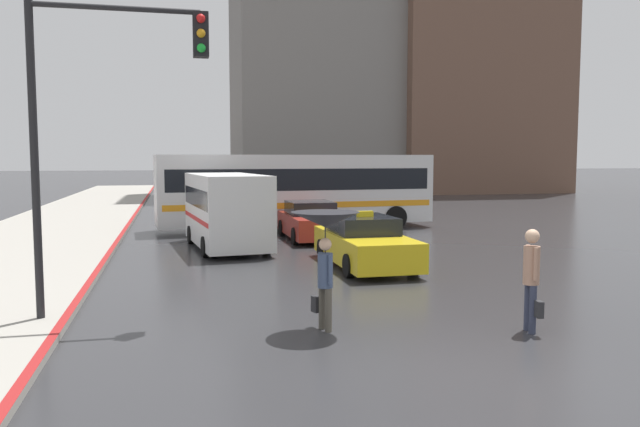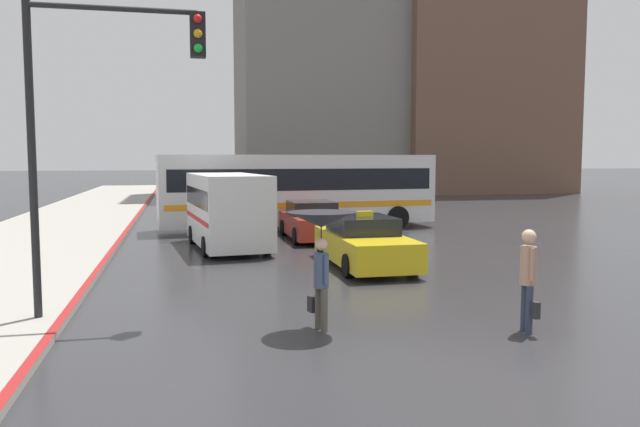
{
  "view_description": "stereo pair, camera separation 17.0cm",
  "coord_description": "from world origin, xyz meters",
  "px_view_note": "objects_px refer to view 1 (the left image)",
  "views": [
    {
      "loc": [
        -3.61,
        -7.94,
        2.97
      ],
      "look_at": [
        0.44,
        9.26,
        1.4
      ],
      "focal_mm": 35.0,
      "sensor_mm": 36.0,
      "label": 1
    },
    {
      "loc": [
        -3.44,
        -7.98,
        2.97
      ],
      "look_at": [
        0.44,
        9.26,
        1.4
      ],
      "focal_mm": 35.0,
      "sensor_mm": 36.0,
      "label": 2
    }
  ],
  "objects_px": {
    "sedan_red": "(311,222)",
    "taxi": "(364,243)",
    "pedestrian_man": "(532,274)",
    "pedestrian_with_umbrella": "(325,231)",
    "ambulance_van": "(226,208)",
    "city_bus": "(296,188)",
    "traffic_light": "(103,96)"
  },
  "relations": [
    {
      "from": "sedan_red",
      "to": "taxi",
      "type": "bearing_deg",
      "value": 91.73
    },
    {
      "from": "pedestrian_man",
      "to": "pedestrian_with_umbrella",
      "type": "bearing_deg",
      "value": -95.08
    },
    {
      "from": "sedan_red",
      "to": "ambulance_van",
      "type": "relative_size",
      "value": 0.8
    },
    {
      "from": "ambulance_van",
      "to": "city_bus",
      "type": "bearing_deg",
      "value": -129.31
    },
    {
      "from": "taxi",
      "to": "pedestrian_man",
      "type": "distance_m",
      "value": 6.95
    },
    {
      "from": "pedestrian_man",
      "to": "sedan_red",
      "type": "bearing_deg",
      "value": -165.49
    },
    {
      "from": "ambulance_van",
      "to": "pedestrian_man",
      "type": "xyz_separation_m",
      "value": [
        4.23,
        -11.17,
        -0.34
      ]
    },
    {
      "from": "sedan_red",
      "to": "traffic_light",
      "type": "height_order",
      "value": "traffic_light"
    },
    {
      "from": "pedestrian_with_umbrella",
      "to": "taxi",
      "type": "bearing_deg",
      "value": -39.23
    },
    {
      "from": "sedan_red",
      "to": "traffic_light",
      "type": "bearing_deg",
      "value": 59.88
    },
    {
      "from": "pedestrian_with_umbrella",
      "to": "ambulance_van",
      "type": "bearing_deg",
      "value": -11.32
    },
    {
      "from": "taxi",
      "to": "traffic_light",
      "type": "distance_m",
      "value": 8.42
    },
    {
      "from": "taxi",
      "to": "city_bus",
      "type": "height_order",
      "value": "city_bus"
    },
    {
      "from": "taxi",
      "to": "city_bus",
      "type": "relative_size",
      "value": 0.4
    },
    {
      "from": "ambulance_van",
      "to": "pedestrian_man",
      "type": "relative_size",
      "value": 3.03
    },
    {
      "from": "taxi",
      "to": "pedestrian_man",
      "type": "height_order",
      "value": "pedestrian_man"
    },
    {
      "from": "city_bus",
      "to": "traffic_light",
      "type": "height_order",
      "value": "traffic_light"
    },
    {
      "from": "sedan_red",
      "to": "pedestrian_with_umbrella",
      "type": "relative_size",
      "value": 2.09
    },
    {
      "from": "pedestrian_with_umbrella",
      "to": "sedan_red",
      "type": "bearing_deg",
      "value": -27.25
    },
    {
      "from": "sedan_red",
      "to": "pedestrian_man",
      "type": "height_order",
      "value": "pedestrian_man"
    },
    {
      "from": "ambulance_van",
      "to": "pedestrian_man",
      "type": "distance_m",
      "value": 11.95
    },
    {
      "from": "sedan_red",
      "to": "city_bus",
      "type": "xyz_separation_m",
      "value": [
        0.11,
        3.38,
        1.08
      ]
    },
    {
      "from": "ambulance_van",
      "to": "pedestrian_with_umbrella",
      "type": "relative_size",
      "value": 2.62
    },
    {
      "from": "city_bus",
      "to": "pedestrian_man",
      "type": "bearing_deg",
      "value": -0.98
    },
    {
      "from": "taxi",
      "to": "sedan_red",
      "type": "xyz_separation_m",
      "value": [
        -0.18,
        6.0,
        0.0
      ]
    },
    {
      "from": "pedestrian_man",
      "to": "traffic_light",
      "type": "bearing_deg",
      "value": -98.82
    },
    {
      "from": "sedan_red",
      "to": "city_bus",
      "type": "distance_m",
      "value": 3.55
    },
    {
      "from": "city_bus",
      "to": "traffic_light",
      "type": "relative_size",
      "value": 1.96
    },
    {
      "from": "sedan_red",
      "to": "traffic_light",
      "type": "xyz_separation_m",
      "value": [
        -6.07,
        -10.47,
        3.42
      ]
    },
    {
      "from": "ambulance_van",
      "to": "traffic_light",
      "type": "height_order",
      "value": "traffic_light"
    },
    {
      "from": "pedestrian_with_umbrella",
      "to": "traffic_light",
      "type": "relative_size",
      "value": 0.35
    },
    {
      "from": "taxi",
      "to": "city_bus",
      "type": "distance_m",
      "value": 9.44
    }
  ]
}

